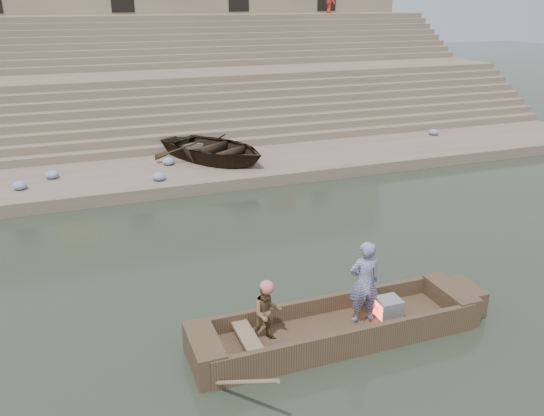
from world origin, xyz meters
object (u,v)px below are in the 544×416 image
rowing_man (267,312)px  television (388,308)px  main_rowboat (337,333)px  standing_man (364,282)px  beached_rowboat (214,148)px

rowing_man → television: (2.45, -0.12, -0.36)m
television → rowing_man: bearing=177.2°
rowing_man → main_rowboat: bearing=-2.1°
standing_man → rowing_man: 1.94m
standing_man → television: standing_man is taller
main_rowboat → television: 1.13m
main_rowboat → standing_man: size_ratio=3.01×
standing_man → beached_rowboat: bearing=-84.0°
beached_rowboat → television: bearing=-119.4°
television → beached_rowboat: beached_rowboat is taller
standing_man → rowing_man: standing_man is taller
rowing_man → beached_rowboat: 11.45m
main_rowboat → television: size_ratio=10.87×
main_rowboat → beached_rowboat: 11.43m
main_rowboat → television: television is taller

